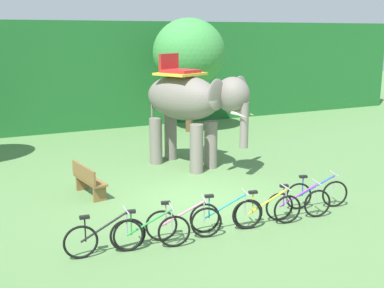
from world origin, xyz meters
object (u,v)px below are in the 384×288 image
(elephant, at_px, (191,103))
(bike_black, at_px, (105,237))
(bike_green, at_px, (150,232))
(bike_purple, at_px, (298,204))
(bike_teal, at_px, (226,215))
(wooden_bench, at_px, (88,179))
(bike_yellow, at_px, (268,210))
(tree_center_right, at_px, (189,53))
(bike_pink, at_px, (184,223))
(bike_blue, at_px, (317,194))

(elephant, bearing_deg, bike_black, -130.23)
(bike_green, xyz_separation_m, bike_purple, (3.87, 0.04, 0.00))
(bike_teal, bearing_deg, wooden_bench, 120.58)
(bike_teal, bearing_deg, elephant, 73.05)
(bike_teal, height_order, bike_yellow, same)
(bike_green, bearing_deg, elephant, 57.02)
(tree_center_right, xyz_separation_m, elephant, (-2.54, -5.51, -1.36))
(elephant, xyz_separation_m, bike_pink, (-2.65, -5.23, -1.82))
(bike_black, relative_size, bike_blue, 1.03)
(bike_black, height_order, bike_green, same)
(tree_center_right, relative_size, elephant, 1.23)
(bike_purple, xyz_separation_m, bike_blue, (0.89, 0.40, 0.00))
(bike_teal, bearing_deg, bike_pink, 179.76)
(bike_green, height_order, bike_blue, same)
(tree_center_right, distance_m, elephant, 6.22)
(tree_center_right, xyz_separation_m, bike_green, (-6.04, -10.90, -3.18))
(bike_teal, xyz_separation_m, bike_yellow, (1.04, -0.17, 0.00))
(elephant, xyz_separation_m, bike_yellow, (-0.55, -5.40, -1.82))
(bike_teal, bearing_deg, bike_blue, 5.60)
(bike_purple, bearing_deg, bike_blue, 23.94)
(bike_teal, relative_size, bike_blue, 1.01)
(wooden_bench, bearing_deg, bike_green, -84.98)
(bike_blue, bearing_deg, bike_purple, -156.06)
(bike_teal, distance_m, bike_yellow, 1.06)
(bike_black, height_order, bike_blue, same)
(bike_pink, relative_size, wooden_bench, 1.07)
(bike_yellow, bearing_deg, bike_green, 179.83)
(elephant, relative_size, wooden_bench, 2.68)
(bike_black, bearing_deg, bike_blue, 2.74)
(elephant, bearing_deg, bike_pink, -116.90)
(bike_pink, bearing_deg, elephant, 63.10)
(bike_pink, distance_m, bike_blue, 3.93)
(bike_black, xyz_separation_m, bike_yellow, (3.87, -0.17, 0.00))
(elephant, distance_m, bike_blue, 5.42)
(bike_pink, xyz_separation_m, bike_blue, (3.92, 0.28, 0.00))
(wooden_bench, bearing_deg, bike_blue, -34.61)
(bike_pink, xyz_separation_m, wooden_bench, (-1.19, 3.80, 0.09))
(bike_purple, height_order, bike_blue, same)
(tree_center_right, xyz_separation_m, bike_yellow, (-3.09, -10.90, -3.18))
(tree_center_right, height_order, wooden_bench, tree_center_right)
(bike_black, height_order, bike_pink, same)
(bike_green, xyz_separation_m, bike_blue, (4.76, 0.44, 0.00))
(bike_yellow, bearing_deg, tree_center_right, 74.16)
(bike_yellow, relative_size, bike_blue, 1.02)
(elephant, height_order, bike_teal, elephant)
(bike_pink, relative_size, bike_blue, 1.00)
(tree_center_right, relative_size, bike_teal, 3.05)
(bike_black, bearing_deg, bike_pink, -0.13)
(elephant, distance_m, bike_purple, 5.66)
(elephant, bearing_deg, wooden_bench, -159.68)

